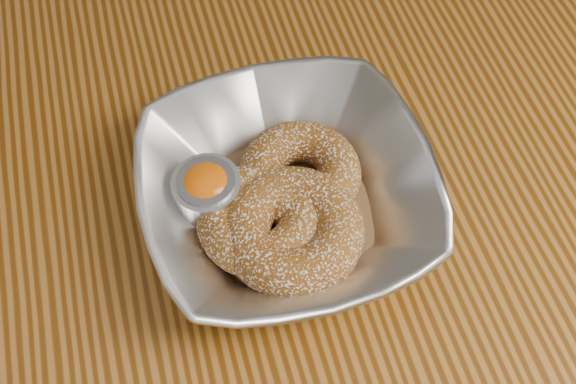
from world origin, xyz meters
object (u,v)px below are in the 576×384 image
object	(u,v)px
donut_extra	(260,219)
table	(279,236)
donut_front	(292,231)
ramekin	(208,193)
donut_back	(300,173)
serving_bowl	(288,193)

from	to	relation	value
donut_extra	table	bearing A→B (deg)	60.54
table	donut_extra	world-z (taller)	donut_extra
donut_front	ramekin	bearing A→B (deg)	138.18
donut_back	donut_extra	bearing A→B (deg)	-142.24
ramekin	serving_bowl	bearing A→B (deg)	-13.90
donut_back	ramekin	size ratio (longest dim) A/B	1.83
donut_front	table	bearing A→B (deg)	85.41
donut_extra	ramekin	world-z (taller)	ramekin
donut_back	donut_extra	world-z (taller)	same
serving_bowl	donut_back	bearing A→B (deg)	47.21
donut_back	ramekin	world-z (taller)	ramekin
donut_front	ramekin	distance (m)	0.07
table	ramekin	world-z (taller)	ramekin
serving_bowl	donut_back	size ratio (longest dim) A/B	2.34
table	ramekin	distance (m)	0.15
donut_back	donut_front	world-z (taller)	donut_front
ramekin	donut_back	bearing A→B (deg)	0.43
donut_front	donut_back	bearing A→B (deg)	67.37
ramekin	table	bearing A→B (deg)	13.33
donut_back	ramekin	bearing A→B (deg)	-179.57
serving_bowl	ramekin	xyz separation A→B (m)	(-0.06, 0.02, 0.00)
table	donut_front	distance (m)	0.14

